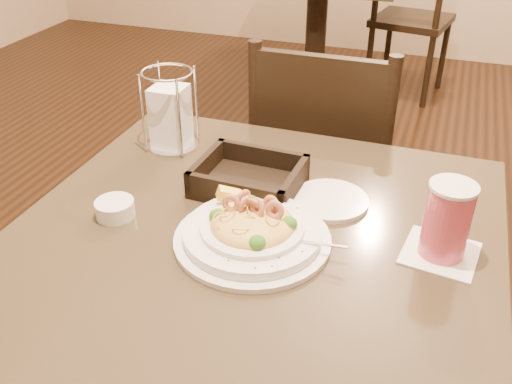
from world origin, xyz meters
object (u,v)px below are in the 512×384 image
(drink_glass, at_px, (447,221))
(butter_ramekin, at_px, (115,209))
(main_table, at_px, (253,325))
(background_table, at_px, (317,15))
(dining_chair_near, at_px, (324,174))
(napkin_caddy, at_px, (170,115))
(pasta_bowl, at_px, (252,230))
(bread_basket, at_px, (249,180))
(dining_chair_far, at_px, (411,14))
(side_plate, at_px, (330,200))

(drink_glass, bearing_deg, butter_ramekin, -172.00)
(butter_ramekin, bearing_deg, main_table, 6.70)
(background_table, distance_m, dining_chair_near, 1.83)
(dining_chair_near, xyz_separation_m, napkin_caddy, (-0.29, -0.41, 0.33))
(dining_chair_near, height_order, pasta_bowl, dining_chair_near)
(pasta_bowl, height_order, bread_basket, pasta_bowl)
(background_table, bearing_deg, drink_glass, -71.26)
(dining_chair_near, xyz_separation_m, butter_ramekin, (-0.26, -0.72, 0.26))
(bread_basket, bearing_deg, drink_glass, -13.93)
(pasta_bowl, distance_m, butter_ramekin, 0.28)
(dining_chair_far, bearing_deg, drink_glass, 106.90)
(background_table, relative_size, dining_chair_far, 1.01)
(dining_chair_far, relative_size, napkin_caddy, 4.89)
(dining_chair_far, height_order, pasta_bowl, dining_chair_far)
(pasta_bowl, bearing_deg, dining_chair_far, 89.55)
(dining_chair_near, distance_m, pasta_bowl, 0.76)
(main_table, xyz_separation_m, dining_chair_far, (0.03, 2.69, -0.01))
(side_plate, height_order, butter_ramekin, butter_ramekin)
(drink_glass, height_order, butter_ramekin, drink_glass)
(side_plate, bearing_deg, main_table, -125.96)
(side_plate, xyz_separation_m, butter_ramekin, (-0.38, -0.19, 0.01))
(background_table, relative_size, side_plate, 5.96)
(dining_chair_near, distance_m, napkin_caddy, 0.60)
(dining_chair_far, relative_size, drink_glass, 6.53)
(main_table, bearing_deg, napkin_caddy, 137.64)
(butter_ramekin, bearing_deg, background_table, 94.74)
(napkin_caddy, relative_size, side_plate, 1.21)
(pasta_bowl, xyz_separation_m, napkin_caddy, (-0.31, 0.30, 0.06))
(dining_chair_near, bearing_deg, pasta_bowl, 91.43)
(main_table, bearing_deg, dining_chair_near, 90.87)
(napkin_caddy, bearing_deg, side_plate, -16.16)
(dining_chair_far, distance_m, pasta_bowl, 2.73)
(napkin_caddy, distance_m, side_plate, 0.43)
(dining_chair_near, height_order, dining_chair_far, same)
(main_table, bearing_deg, side_plate, 54.04)
(napkin_caddy, distance_m, butter_ramekin, 0.31)
(dining_chair_near, bearing_deg, side_plate, 102.88)
(dining_chair_far, xyz_separation_m, drink_glass, (0.31, -2.64, 0.32))
(dining_chair_near, relative_size, side_plate, 5.92)
(napkin_caddy, bearing_deg, butter_ramekin, -84.90)
(background_table, height_order, dining_chair_near, dining_chair_near)
(pasta_bowl, bearing_deg, side_plate, 59.54)
(dining_chair_near, bearing_deg, butter_ramekin, 69.92)
(main_table, bearing_deg, drink_glass, 9.04)
(pasta_bowl, xyz_separation_m, bread_basket, (-0.07, 0.17, -0.01))
(dining_chair_far, height_order, bread_basket, dining_chair_far)
(napkin_caddy, bearing_deg, pasta_bowl, -43.89)
(dining_chair_near, height_order, drink_glass, dining_chair_near)
(pasta_bowl, height_order, napkin_caddy, napkin_caddy)
(napkin_caddy, height_order, side_plate, napkin_caddy)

